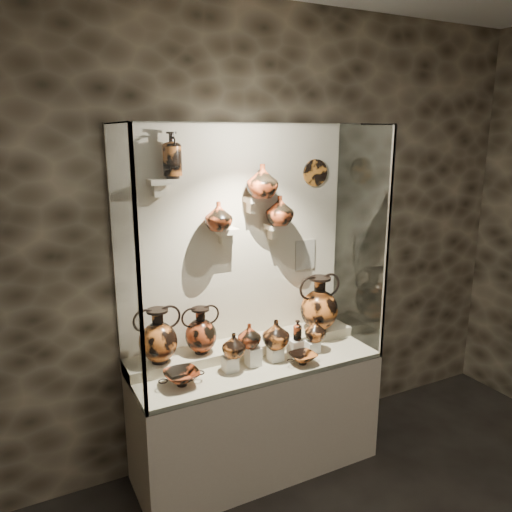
{
  "coord_description": "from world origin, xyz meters",
  "views": [
    {
      "loc": [
        -1.44,
        -0.61,
        2.34
      ],
      "look_at": [
        0.04,
        2.26,
        1.55
      ],
      "focal_mm": 35.0,
      "sensor_mm": 36.0,
      "label": 1
    }
  ],
  "objects": [
    {
      "name": "amphora_mid",
      "position": [
        -0.34,
        2.34,
        1.06
      ],
      "size": [
        0.3,
        0.3,
        0.32
      ],
      "primitive_type": null,
      "rotation": [
        0.0,
        0.0,
        0.19
      ],
      "color": "#A03D1C",
      "rests_on": "rear_tier"
    },
    {
      "name": "amphora_right",
      "position": [
        0.59,
        2.3,
        1.11
      ],
      "size": [
        0.35,
        0.35,
        0.42
      ],
      "primitive_type": null,
      "rotation": [
        0.0,
        0.0,
        0.04
      ],
      "color": "#BB5E23",
      "rests_on": "rear_tier"
    },
    {
      "name": "jug_e",
      "position": [
        0.44,
        2.13,
        0.99
      ],
      "size": [
        0.19,
        0.19,
        0.16
      ],
      "primitive_type": "imported",
      "rotation": [
        0.0,
        0.0,
        0.3
      ],
      "color": "#BB5E23",
      "rests_on": "pedestal_e"
    },
    {
      "name": "wall_back",
      "position": [
        0.0,
        2.5,
        1.6
      ],
      "size": [
        5.0,
        0.02,
        3.2
      ],
      "primitive_type": "cube",
      "color": "#2B241A",
      "rests_on": "ground"
    },
    {
      "name": "rear_tier",
      "position": [
        0.0,
        2.35,
        0.85
      ],
      "size": [
        1.7,
        0.25,
        0.1
      ],
      "primitive_type": "cube",
      "color": "#B9AD8F",
      "rests_on": "plinth"
    },
    {
      "name": "ovoid_vase_b",
      "position": [
        0.14,
        2.36,
        2.03
      ],
      "size": [
        0.25,
        0.25,
        0.23
      ],
      "primitive_type": "imported",
      "rotation": [
        0.0,
        0.0,
        -0.16
      ],
      "color": "#A03D1C",
      "rests_on": "bracket_cb"
    },
    {
      "name": "bracket_ca",
      "position": [
        -0.1,
        2.42,
        1.7
      ],
      "size": [
        0.14,
        0.12,
        0.04
      ],
      "primitive_type": "cube",
      "color": "beige",
      "rests_on": "back_panel"
    },
    {
      "name": "glass_top",
      "position": [
        0.0,
        2.18,
        2.4
      ],
      "size": [
        1.7,
        0.6,
        0.01
      ],
      "primitive_type": "cube",
      "color": "white",
      "rests_on": "back_panel"
    },
    {
      "name": "ovoid_vase_c",
      "position": [
        0.28,
        2.37,
        1.82
      ],
      "size": [
        0.23,
        0.23,
        0.21
      ],
      "primitive_type": "imported",
      "rotation": [
        0.0,
        0.0,
        0.17
      ],
      "color": "#A03D1C",
      "rests_on": "bracket_cc"
    },
    {
      "name": "glass_left",
      "position": [
        -0.85,
        2.18,
        1.6
      ],
      "size": [
        0.01,
        0.6,
        1.6
      ],
      "primitive_type": "cube",
      "color": "white",
      "rests_on": "plinth"
    },
    {
      "name": "bracket_cc",
      "position": [
        0.28,
        2.42,
        1.7
      ],
      "size": [
        0.14,
        0.12,
        0.04
      ],
      "primitive_type": "cube",
      "color": "beige",
      "rests_on": "back_panel"
    },
    {
      "name": "glass_right",
      "position": [
        0.85,
        2.18,
        1.6
      ],
      "size": [
        0.01,
        0.6,
        1.6
      ],
      "primitive_type": "cube",
      "color": "white",
      "rests_on": "plinth"
    },
    {
      "name": "amphora_left",
      "position": [
        -0.63,
        2.32,
        1.08
      ],
      "size": [
        0.38,
        0.38,
        0.36
      ],
      "primitive_type": null,
      "rotation": [
        0.0,
        0.0,
        0.4
      ],
      "color": "#BB5E23",
      "rests_on": "rear_tier"
    },
    {
      "name": "pedestal_c",
      "position": [
        0.12,
        2.13,
        0.88
      ],
      "size": [
        0.09,
        0.09,
        0.09
      ],
      "primitive_type": "cube",
      "color": "silver",
      "rests_on": "front_tier"
    },
    {
      "name": "jug_a",
      "position": [
        -0.2,
        2.11,
        1.01
      ],
      "size": [
        0.19,
        0.19,
        0.16
      ],
      "primitive_type": "imported",
      "rotation": [
        0.0,
        0.0,
        -0.3
      ],
      "color": "#BB5E23",
      "rests_on": "pedestal_a"
    },
    {
      "name": "jug_b",
      "position": [
        -0.07,
        2.15,
        1.04
      ],
      "size": [
        0.16,
        0.16,
        0.16
      ],
      "primitive_type": "imported",
      "rotation": [
        0.0,
        0.0,
        0.0
      ],
      "color": "#A03D1C",
      "rests_on": "pedestal_b"
    },
    {
      "name": "bracket_cb",
      "position": [
        0.1,
        2.42,
        1.9
      ],
      "size": [
        0.1,
        0.12,
        0.04
      ],
      "primitive_type": "cube",
      "color": "beige",
      "rests_on": "back_panel"
    },
    {
      "name": "wall_plate",
      "position": [
        0.63,
        2.47,
        2.06
      ],
      "size": [
        0.2,
        0.02,
        0.2
      ],
      "primitive_type": "cylinder",
      "rotation": [
        1.57,
        0.0,
        0.0
      ],
      "color": "#B66923",
      "rests_on": "back_panel"
    },
    {
      "name": "glass_front",
      "position": [
        0.0,
        1.88,
        1.6
      ],
      "size": [
        1.7,
        0.01,
        1.6
      ],
      "primitive_type": "cube",
      "color": "white",
      "rests_on": "plinth"
    },
    {
      "name": "kylix_left",
      "position": [
        -0.56,
        2.09,
        0.89
      ],
      "size": [
        0.3,
        0.26,
        0.11
      ],
      "primitive_type": null,
      "rotation": [
        0.0,
        0.0,
        0.1
      ],
      "color": "#A03D1C",
      "rests_on": "front_tier"
    },
    {
      "name": "plinth",
      "position": [
        0.0,
        2.18,
        0.4
      ],
      "size": [
        1.7,
        0.6,
        0.8
      ],
      "primitive_type": "cube",
      "color": "beige",
      "rests_on": "floor"
    },
    {
      "name": "pedestal_e",
      "position": [
        0.42,
        2.13,
        0.87
      ],
      "size": [
        0.09,
        0.09,
        0.08
      ],
      "primitive_type": "cube",
      "color": "silver",
      "rests_on": "front_tier"
    },
    {
      "name": "lekythos_small",
      "position": [
        0.28,
        2.11,
        1.03
      ],
      "size": [
        0.08,
        0.08,
        0.16
      ],
      "primitive_type": null,
      "rotation": [
        0.0,
        0.0,
        0.2
      ],
      "color": "#A03D1C",
      "rests_on": "pedestal_d"
    },
    {
      "name": "pedestal_d",
      "position": [
        0.28,
        2.13,
        0.89
      ],
      "size": [
        0.09,
        0.09,
        0.12
      ],
      "primitive_type": "cube",
      "color": "silver",
      "rests_on": "front_tier"
    },
    {
      "name": "frame_post_right",
      "position": [
        0.84,
        1.89,
        1.6
      ],
      "size": [
        0.02,
        0.02,
        1.6
      ],
      "primitive_type": "cube",
      "color": "gray",
      "rests_on": "plinth"
    },
    {
      "name": "back_panel",
      "position": [
        0.0,
        2.5,
        1.6
      ],
      "size": [
        1.7,
        0.03,
        1.6
      ],
      "primitive_type": "cube",
      "color": "beige",
      "rests_on": "plinth"
    },
    {
      "name": "pedestal_b",
      "position": [
        -0.05,
        2.13,
        0.9
      ],
      "size": [
        0.09,
        0.09,
        0.13
      ],
      "primitive_type": "cube",
      "color": "silver",
      "rests_on": "front_tier"
    },
    {
      "name": "ovoid_vase_a",
      "position": [
        -0.18,
        2.38,
        1.81
      ],
      "size": [
        0.2,
        0.2,
        0.19
      ],
      "primitive_type": "imported",
      "rotation": [
        0.0,
        0.0,
        -0.12
      ],
      "color": "#A03D1C",
      "rests_on": "bracket_ca"
    },
    {
      "name": "lekythos_tall",
      "position": [
        -0.47,
        2.41,
        2.23
      ],
      "size": [
        0.16,
        0.16,
        0.32
      ],
      "primitive_type": null,
      "rotation": [
        0.0,
        0.0,
        0.34
      ],
      "color": "#BB5E23",
      "rests_on": "bracket_ul"
    },
    {
      "name": "front_tier",
      "position": [
        0.0,
        2.18,
        0.82
      ],
      "size": [
        1.68,
        0.58,
        0.03
      ],
      "primitive_type": "cube",
      "color": "#B9AD8F",
      "rests_on": "plinth"
    },
    {
      "name": "kylix_right",
      "position": [
        0.26,
        1.99,
        0.88
      ],
      "size": [
        0.26,
        0.23,
        0.09
      ],
      "primitive_type": null,
      "rotation": [
        0.0,
        0.0,
        -0.19
      ],
      "color": "#BB5E23",
      "rests_on": "front_tier"
    },
    {
      "name": "frame_post_left",
      "position": [
        -0.84,
        1.89,
        1.6
      ],
      "size": [
        0.02,
        0.02,
        1.6
      ],
      "primitive_type": "cube",
      "color": "gray",
      "rests_on": "plinth"
    },
    {
      "name": "pedestal_a",
      "position": [
        -0.22,
        2.13,
        0.88
      ],
      "size": [
        0.09,
        0.09,
        0.1
      ],
      "primitive_type": "cube",
      "color": "silver",
      "rests_on": "front_tier"
    },
    {
      "name": "info_placard",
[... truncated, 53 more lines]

